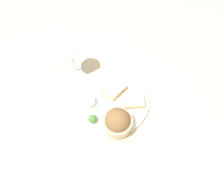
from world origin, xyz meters
TOP-DOWN VIEW (x-y plane):
  - ground_plane at (0.00, 0.00)m, footprint 4.00×4.00m
  - dinner_plate at (0.00, 0.00)m, footprint 0.30×0.30m
  - salad_bowl at (0.06, 0.10)m, footprint 0.11×0.11m
  - sauce_ramekin at (0.09, -0.04)m, footprint 0.05×0.05m
  - cheese_toast_near at (-0.03, -0.02)m, footprint 0.09×0.08m
  - cheese_toast_far at (-0.05, 0.07)m, footprint 0.11×0.10m
  - wine_glass at (0.03, -0.21)m, footprint 0.09×0.09m
  - garnish at (0.12, 0.03)m, footprint 0.03×0.03m

SIDE VIEW (x-z plane):
  - ground_plane at x=0.00m, z-range 0.00..0.00m
  - dinner_plate at x=0.00m, z-range 0.00..0.01m
  - cheese_toast_near at x=-0.03m, z-range 0.01..0.04m
  - cheese_toast_far at x=-0.05m, z-range 0.01..0.04m
  - garnish at x=0.12m, z-range 0.01..0.05m
  - sauce_ramekin at x=0.09m, z-range 0.02..0.05m
  - salad_bowl at x=0.06m, z-range 0.01..0.10m
  - wine_glass at x=0.03m, z-range 0.03..0.20m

